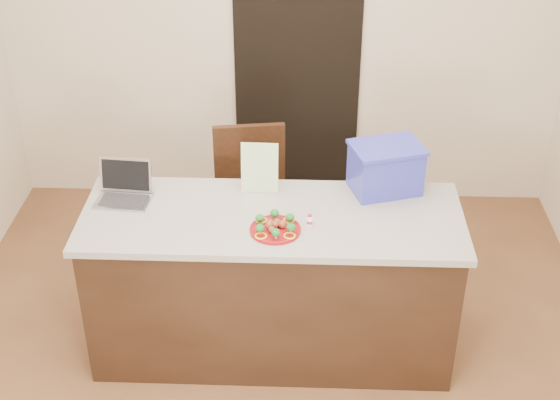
{
  "coord_description": "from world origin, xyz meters",
  "views": [
    {
      "loc": [
        0.18,
        -3.25,
        3.19
      ],
      "look_at": [
        0.05,
        0.2,
        1.05
      ],
      "focal_mm": 50.0,
      "sensor_mm": 36.0,
      "label": 1
    }
  ],
  "objects_px": {
    "yogurt_bottle": "(310,221)",
    "chair": "(249,195)",
    "blue_box": "(386,168)",
    "island": "(272,283)",
    "laptop": "(125,188)",
    "plate": "(275,229)",
    "napkin": "(267,226)"
  },
  "relations": [
    {
      "from": "napkin",
      "to": "island",
      "type": "bearing_deg",
      "value": 79.24
    },
    {
      "from": "chair",
      "to": "laptop",
      "type": "bearing_deg",
      "value": -145.99
    },
    {
      "from": "plate",
      "to": "blue_box",
      "type": "relative_size",
      "value": 0.59
    },
    {
      "from": "island",
      "to": "laptop",
      "type": "bearing_deg",
      "value": 169.35
    },
    {
      "from": "plate",
      "to": "laptop",
      "type": "bearing_deg",
      "value": 160.16
    },
    {
      "from": "plate",
      "to": "napkin",
      "type": "xyz_separation_m",
      "value": [
        -0.05,
        0.04,
        -0.01
      ]
    },
    {
      "from": "plate",
      "to": "chair",
      "type": "bearing_deg",
      "value": 103.23
    },
    {
      "from": "laptop",
      "to": "blue_box",
      "type": "relative_size",
      "value": 0.69
    },
    {
      "from": "plate",
      "to": "chair",
      "type": "xyz_separation_m",
      "value": [
        -0.21,
        0.89,
        -0.35
      ]
    },
    {
      "from": "plate",
      "to": "chair",
      "type": "distance_m",
      "value": 0.98
    },
    {
      "from": "laptop",
      "to": "chair",
      "type": "distance_m",
      "value": 0.95
    },
    {
      "from": "laptop",
      "to": "blue_box",
      "type": "xyz_separation_m",
      "value": [
        1.44,
        0.14,
        0.08
      ]
    },
    {
      "from": "yogurt_bottle",
      "to": "laptop",
      "type": "bearing_deg",
      "value": 166.59
    },
    {
      "from": "napkin",
      "to": "blue_box",
      "type": "relative_size",
      "value": 0.3
    },
    {
      "from": "plate",
      "to": "napkin",
      "type": "bearing_deg",
      "value": 141.56
    },
    {
      "from": "island",
      "to": "napkin",
      "type": "height_order",
      "value": "napkin"
    },
    {
      "from": "napkin",
      "to": "blue_box",
      "type": "height_order",
      "value": "blue_box"
    },
    {
      "from": "napkin",
      "to": "plate",
      "type": "bearing_deg",
      "value": -38.44
    },
    {
      "from": "island",
      "to": "yogurt_bottle",
      "type": "relative_size",
      "value": 32.32
    },
    {
      "from": "island",
      "to": "chair",
      "type": "distance_m",
      "value": 0.78
    },
    {
      "from": "island",
      "to": "laptop",
      "type": "relative_size",
      "value": 6.63
    },
    {
      "from": "blue_box",
      "to": "island",
      "type": "bearing_deg",
      "value": -172.48
    },
    {
      "from": "napkin",
      "to": "laptop",
      "type": "relative_size",
      "value": 0.44
    },
    {
      "from": "island",
      "to": "laptop",
      "type": "xyz_separation_m",
      "value": [
        -0.82,
        0.15,
        0.51
      ]
    },
    {
      "from": "plate",
      "to": "yogurt_bottle",
      "type": "bearing_deg",
      "value": 19.07
    },
    {
      "from": "yogurt_bottle",
      "to": "chair",
      "type": "bearing_deg",
      "value": 114.99
    },
    {
      "from": "plate",
      "to": "napkin",
      "type": "distance_m",
      "value": 0.06
    },
    {
      "from": "napkin",
      "to": "chair",
      "type": "height_order",
      "value": "chair"
    },
    {
      "from": "laptop",
      "to": "chair",
      "type": "xyz_separation_m",
      "value": [
        0.64,
        0.59,
        -0.39
      ]
    },
    {
      "from": "island",
      "to": "blue_box",
      "type": "relative_size",
      "value": 4.57
    },
    {
      "from": "napkin",
      "to": "yogurt_bottle",
      "type": "distance_m",
      "value": 0.23
    },
    {
      "from": "island",
      "to": "chair",
      "type": "height_order",
      "value": "chair"
    }
  ]
}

